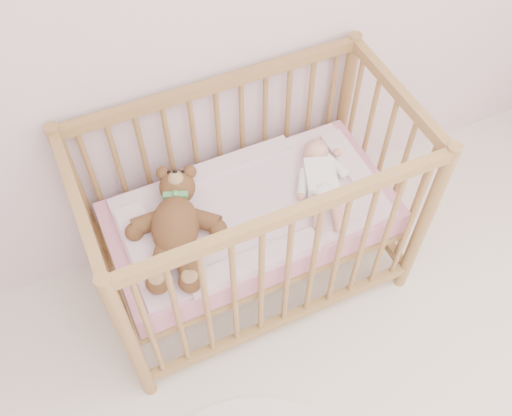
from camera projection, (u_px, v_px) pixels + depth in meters
crib at (251, 216)px, 2.47m from camera, size 1.36×0.76×1.00m
mattress at (251, 218)px, 2.48m from camera, size 1.22×0.62×0.13m
blanket at (251, 208)px, 2.42m from camera, size 1.10×0.58×0.06m
baby at (321, 176)px, 2.43m from camera, size 0.39×0.55×0.12m
teddy_bear at (176, 227)px, 2.26m from camera, size 0.61×0.71×0.17m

